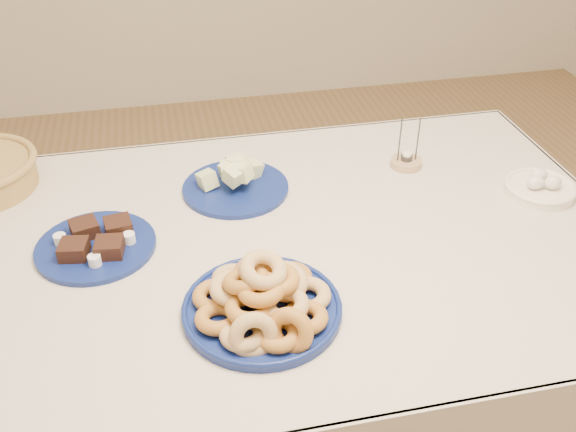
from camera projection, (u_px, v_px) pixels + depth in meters
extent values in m
plane|color=brown|center=(285.00, 432.00, 1.98)|extent=(5.00, 5.00, 0.00)
cylinder|color=brown|center=(36.00, 292.00, 1.98)|extent=(0.06, 0.06, 0.72)
cylinder|color=brown|center=(458.00, 236.00, 2.22)|extent=(0.06, 0.06, 0.72)
cube|color=beige|center=(284.00, 242.00, 1.56)|extent=(1.70, 1.10, 0.02)
cube|color=beige|center=(249.00, 174.00, 2.08)|extent=(1.70, 0.01, 0.28)
cylinder|color=navy|center=(262.00, 310.00, 1.34)|extent=(0.39, 0.39, 0.02)
torus|color=navy|center=(262.00, 307.00, 1.33)|extent=(0.39, 0.39, 0.01)
torus|color=#B6874C|center=(308.00, 295.00, 1.34)|extent=(0.13, 0.13, 0.04)
torus|color=#9A6022|center=(290.00, 278.00, 1.38)|extent=(0.12, 0.12, 0.04)
torus|color=#9A6022|center=(263.00, 270.00, 1.41)|extent=(0.13, 0.13, 0.03)
torus|color=#B6874C|center=(234.00, 278.00, 1.38)|extent=(0.12, 0.12, 0.04)
torus|color=#9A6022|center=(215.00, 296.00, 1.34)|extent=(0.14, 0.14, 0.03)
torus|color=#9A6022|center=(219.00, 318.00, 1.28)|extent=(0.12, 0.12, 0.04)
torus|color=#B6874C|center=(244.00, 333.00, 1.25)|extent=(0.14, 0.14, 0.03)
torus|color=#9A6022|center=(278.00, 333.00, 1.25)|extent=(0.14, 0.14, 0.04)
torus|color=#9A6022|center=(304.00, 318.00, 1.28)|extent=(0.14, 0.14, 0.04)
torus|color=#B6874C|center=(285.00, 281.00, 1.33)|extent=(0.11, 0.11, 0.06)
torus|color=#9A6022|center=(256.00, 272.00, 1.36)|extent=(0.14, 0.14, 0.04)
torus|color=#B6874C|center=(233.00, 289.00, 1.31)|extent=(0.14, 0.14, 0.05)
torus|color=#9A6022|center=(249.00, 308.00, 1.26)|extent=(0.14, 0.14, 0.04)
torus|color=#B6874C|center=(285.00, 305.00, 1.27)|extent=(0.14, 0.14, 0.04)
torus|color=#9A6022|center=(276.00, 279.00, 1.29)|extent=(0.13, 0.13, 0.03)
torus|color=#B6874C|center=(261.00, 270.00, 1.32)|extent=(0.14, 0.14, 0.05)
torus|color=#9A6022|center=(246.00, 280.00, 1.29)|extent=(0.13, 0.13, 0.06)
torus|color=#9A6022|center=(261.00, 289.00, 1.27)|extent=(0.12, 0.12, 0.04)
torus|color=#B6874C|center=(263.00, 270.00, 1.27)|extent=(0.13, 0.14, 0.06)
torus|color=#B6874C|center=(253.00, 336.00, 1.22)|extent=(0.10, 0.06, 0.10)
torus|color=#9A6022|center=(290.00, 331.00, 1.23)|extent=(0.12, 0.11, 0.10)
cylinder|color=navy|center=(236.00, 188.00, 1.73)|extent=(0.37, 0.37, 0.01)
cube|color=#C9DF8D|center=(238.00, 164.00, 1.72)|extent=(0.07, 0.06, 0.06)
cube|color=#C9DF8D|center=(236.00, 169.00, 1.70)|extent=(0.06, 0.05, 0.06)
cube|color=#C9DF8D|center=(234.00, 175.00, 1.67)|extent=(0.06, 0.07, 0.06)
cube|color=#C9DF8D|center=(236.00, 166.00, 1.71)|extent=(0.06, 0.06, 0.05)
cube|color=#C9DF8D|center=(236.00, 169.00, 1.76)|extent=(0.06, 0.06, 0.05)
cube|color=#C9DF8D|center=(207.00, 180.00, 1.71)|extent=(0.06, 0.06, 0.06)
cube|color=#C9DF8D|center=(231.00, 170.00, 1.69)|extent=(0.06, 0.06, 0.06)
cube|color=#C9DF8D|center=(235.00, 166.00, 1.71)|extent=(0.06, 0.06, 0.06)
cube|color=#C9DF8D|center=(230.00, 170.00, 1.75)|extent=(0.07, 0.07, 0.05)
cube|color=#C9DF8D|center=(252.00, 169.00, 1.76)|extent=(0.07, 0.06, 0.06)
cube|color=#C9DF8D|center=(242.00, 172.00, 1.68)|extent=(0.07, 0.06, 0.05)
cube|color=#C9DF8D|center=(238.00, 167.00, 1.70)|extent=(0.06, 0.07, 0.06)
cylinder|color=navy|center=(96.00, 246.00, 1.52)|extent=(0.29, 0.29, 0.01)
cube|color=black|center=(74.00, 249.00, 1.47)|extent=(0.07, 0.07, 0.04)
cube|color=black|center=(109.00, 247.00, 1.48)|extent=(0.07, 0.07, 0.04)
cube|color=black|center=(84.00, 229.00, 1.54)|extent=(0.08, 0.08, 0.04)
cube|color=black|center=(118.00, 227.00, 1.54)|extent=(0.07, 0.07, 0.04)
cylinder|color=white|center=(60.00, 239.00, 1.51)|extent=(0.03, 0.03, 0.02)
cylinder|color=white|center=(95.00, 260.00, 1.45)|extent=(0.03, 0.03, 0.02)
cylinder|color=white|center=(129.00, 238.00, 1.52)|extent=(0.03, 0.03, 0.02)
cylinder|color=tan|center=(406.00, 163.00, 1.84)|extent=(0.10, 0.10, 0.02)
cylinder|color=#3B3B3F|center=(407.00, 158.00, 1.83)|extent=(0.04, 0.04, 0.01)
cylinder|color=white|center=(407.00, 154.00, 1.82)|extent=(0.03, 0.03, 0.01)
cylinder|color=#3B3B3F|center=(400.00, 140.00, 1.79)|extent=(0.00, 0.00, 0.13)
cylinder|color=#3B3B3F|center=(418.00, 139.00, 1.80)|extent=(0.00, 0.00, 0.13)
cylinder|color=white|center=(539.00, 190.00, 1.72)|extent=(0.18, 0.18, 0.02)
torus|color=white|center=(540.00, 186.00, 1.71)|extent=(0.19, 0.19, 0.01)
ellipsoid|color=silver|center=(536.00, 183.00, 1.69)|extent=(0.05, 0.04, 0.04)
ellipsoid|color=silver|center=(553.00, 183.00, 1.69)|extent=(0.05, 0.04, 0.04)
ellipsoid|color=silver|center=(539.00, 175.00, 1.72)|extent=(0.05, 0.04, 0.04)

